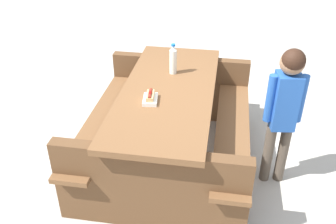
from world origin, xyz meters
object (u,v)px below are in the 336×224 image
picnic_table (168,120)px  soda_bottle (173,60)px  child_in_coat (285,102)px  hotdog_tray (150,98)px

picnic_table → soda_bottle: size_ratio=7.58×
child_in_coat → hotdog_tray: bearing=-98.5°
soda_bottle → hotdog_tray: 0.54m
soda_bottle → hotdog_tray: soda_bottle is taller
soda_bottle → child_in_coat: 1.03m
hotdog_tray → soda_bottle: bearing=154.5°
picnic_table → child_in_coat: (0.34, 0.87, 0.33)m
picnic_table → hotdog_tray: hotdog_tray is taller
picnic_table → hotdog_tray: 0.42m
child_in_coat → soda_bottle: bearing=-128.6°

